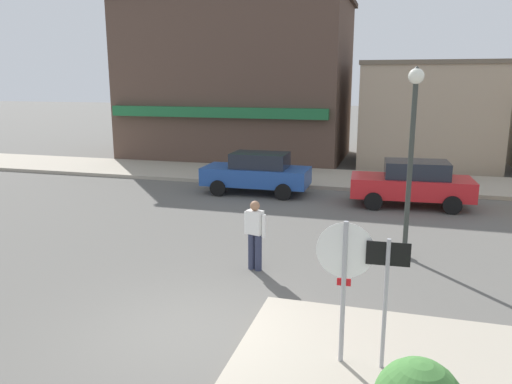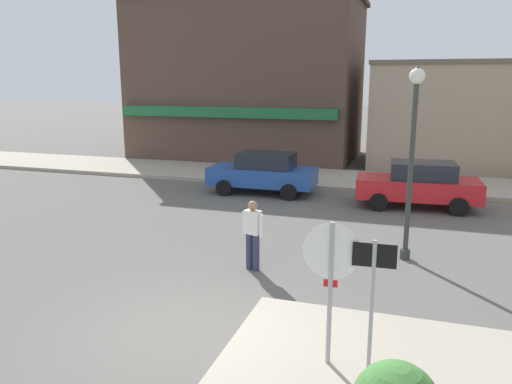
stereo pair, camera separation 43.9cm
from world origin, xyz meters
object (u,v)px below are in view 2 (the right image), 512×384
one_way_sign (372,293)px  parked_car_nearest (263,172)px  parked_car_second (419,184)px  pedestrian_crossing_near (253,233)px  lamp_post (413,137)px  stop_sign (331,275)px

one_way_sign → parked_car_nearest: (-5.03, 11.16, -0.52)m
parked_car_nearest → parked_car_second: (5.62, -0.47, 0.00)m
pedestrian_crossing_near → one_way_sign: bearing=-50.4°
parked_car_second → pedestrian_crossing_near: pedestrian_crossing_near is taller
lamp_post → pedestrian_crossing_near: (-3.28, -1.80, -2.09)m
pedestrian_crossing_near → stop_sign: bearing=-56.5°
lamp_post → parked_car_nearest: bearing=132.8°
parked_car_second → pedestrian_crossing_near: size_ratio=2.55×
parked_car_nearest → pedestrian_crossing_near: 7.89m
parked_car_second → stop_sign: bearing=-96.3°
lamp_post → pedestrian_crossing_near: lamp_post is taller
one_way_sign → pedestrian_crossing_near: size_ratio=1.30×
parked_car_nearest → pedestrian_crossing_near: (2.10, -7.61, 0.06)m
one_way_sign → parked_car_nearest: one_way_sign is taller
stop_sign → pedestrian_crossing_near: bearing=123.5°
pedestrian_crossing_near → parked_car_second: bearing=63.7°
one_way_sign → lamp_post: lamp_post is taller
one_way_sign → pedestrian_crossing_near: one_way_sign is taller
parked_car_nearest → pedestrian_crossing_near: bearing=-74.6°
stop_sign → one_way_sign: bearing=-1.3°
lamp_post → parked_car_nearest: 8.21m
stop_sign → parked_car_nearest: bearing=111.7°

